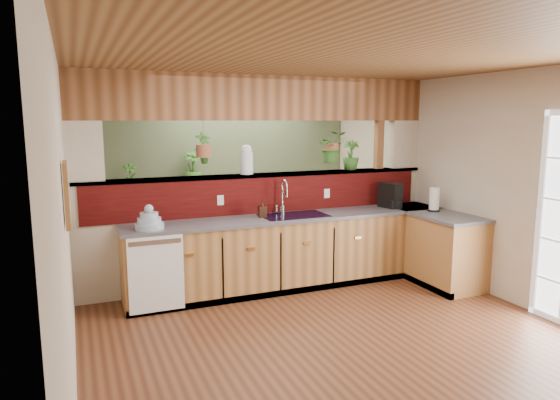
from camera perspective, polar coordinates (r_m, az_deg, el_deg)
name	(u,v)px	position (r m, az deg, el deg)	size (l,w,h in m)	color
ground	(310,316)	(5.43, 3.43, -13.14)	(4.60, 7.00, 0.01)	#562E1A
ceiling	(312,64)	(5.06, 3.72, 15.28)	(4.60, 7.00, 0.01)	brown
wall_back	(218,166)	(8.35, -7.11, 3.85)	(4.60, 0.02, 2.60)	beige
wall_left	(66,211)	(4.57, -23.27, -1.15)	(0.02, 7.00, 2.60)	beige
wall_right	(484,184)	(6.43, 22.30, 1.69)	(0.02, 7.00, 2.60)	beige
pass_through_partition	(266,189)	(6.33, -1.59, 1.27)	(4.60, 0.21, 2.60)	beige
pass_through_ledge	(264,175)	(6.30, -1.85, 2.87)	(4.60, 0.21, 0.04)	brown
header_beam	(264,98)	(6.27, -1.90, 11.57)	(4.60, 0.15, 0.55)	brown
sage_backwall	(218,166)	(8.33, -7.08, 3.84)	(4.55, 0.02, 2.55)	#546545
countertop	(339,248)	(6.39, 6.81, -5.51)	(4.14, 1.52, 0.90)	olive
dishwasher	(156,274)	(5.46, -13.96, -8.18)	(0.58, 0.03, 0.82)	white
navy_sink	(294,222)	(6.14, 1.60, -2.48)	(0.82, 0.50, 0.18)	black
framed_print	(67,194)	(3.74, -23.17, 0.61)	(0.04, 0.35, 0.45)	olive
faucet	(283,195)	(6.20, 0.38, 0.55)	(0.19, 0.19, 0.43)	#B7B7B2
dish_stack	(149,222)	(5.52, -14.71, -2.39)	(0.31, 0.31, 0.27)	#99ADC6
soap_dispenser	(262,209)	(5.99, -2.05, -1.03)	(0.09, 0.09, 0.20)	#3B2215
coffee_maker	(391,196)	(6.81, 12.53, 0.42)	(0.18, 0.30, 0.33)	black
paper_towel	(434,200)	(6.68, 17.22, 0.03)	(0.15, 0.15, 0.32)	black
glass_jar	(246,160)	(6.21, -3.86, 4.63)	(0.16, 0.16, 0.36)	silver
ledge_plant_right	(351,155)	(6.83, 8.09, 5.13)	(0.23, 0.23, 0.40)	#2E6021
hanging_plant_a	(203,138)	(6.04, -8.75, 7.04)	(0.23, 0.18, 0.50)	brown
hanging_plant_b	(332,133)	(6.67, 5.99, 7.58)	(0.45, 0.42, 0.54)	brown
shelving_console	(170,220)	(8.03, -12.42, -2.27)	(1.62, 0.43, 1.08)	black
shelf_plant_a	(130,175)	(7.84, -16.76, 2.71)	(0.20, 0.14, 0.39)	#2E6021
shelf_plant_b	(193,168)	(7.99, -9.96, 3.59)	(0.30, 0.30, 0.53)	#2E6021
floor_plant	(287,227)	(8.00, 0.80, -3.06)	(0.66, 0.57, 0.74)	#2E6021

